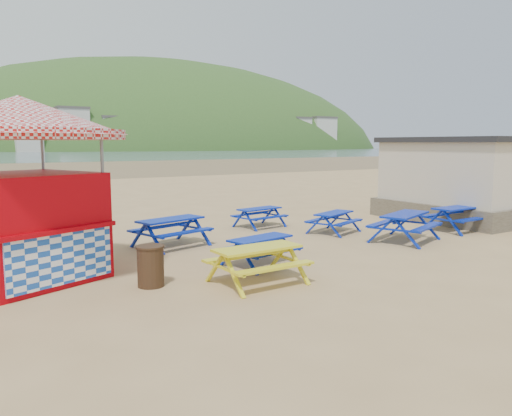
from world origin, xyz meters
TOP-DOWN VIEW (x-y plane):
  - ground at (0.00, 0.00)m, footprint 400.00×400.00m
  - wet_sand at (0.00, 55.00)m, footprint 400.00×400.00m
  - picnic_table_blue_a at (-2.63, 2.13)m, footprint 2.24×1.98m
  - picnic_table_blue_b at (1.29, 3.56)m, footprint 1.79×1.53m
  - picnic_table_blue_c at (2.73, 1.30)m, footprint 1.96×1.78m
  - picnic_table_blue_d at (-1.69, -1.09)m, footprint 1.85×1.60m
  - picnic_table_blue_e at (3.57, -0.91)m, footprint 2.43×2.20m
  - picnic_table_blue_f at (8.62, -1.00)m, footprint 2.05×1.91m
  - picnic_table_yellow at (-2.59, -2.37)m, footprint 1.89×1.54m
  - ice_cream_kiosk at (-6.60, 0.50)m, footprint 5.64×5.64m
  - litter_bin at (-4.56, -1.39)m, footprint 0.58×0.58m
  - amenity_block at (10.50, 1.00)m, footprint 7.40×5.40m
  - headland_town at (90.00, 229.68)m, footprint 264.00×144.00m
  - picnic_table_blue_g at (6.52, -0.60)m, footprint 1.96×1.60m

SIDE VIEW (x-z plane):
  - headland_town at x=90.00m, z-range -63.91..44.09m
  - ground at x=0.00m, z-range 0.00..0.00m
  - wet_sand at x=0.00m, z-range 0.00..0.00m
  - picnic_table_blue_b at x=1.29m, z-range 0.00..0.67m
  - picnic_table_blue_c at x=2.73m, z-range 0.00..0.67m
  - picnic_table_blue_d at x=-1.69m, z-range 0.00..0.68m
  - picnic_table_blue_f at x=8.62m, z-range 0.00..0.68m
  - picnic_table_yellow at x=-2.59m, z-range 0.00..0.78m
  - picnic_table_blue_g at x=6.52m, z-range 0.00..0.80m
  - picnic_table_blue_a at x=-2.63m, z-range 0.00..0.80m
  - picnic_table_blue_e at x=3.57m, z-range 0.00..0.84m
  - litter_bin at x=-4.56m, z-range 0.01..0.86m
  - amenity_block at x=10.50m, z-range -0.01..3.14m
  - ice_cream_kiosk at x=-6.60m, z-range 0.50..4.40m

